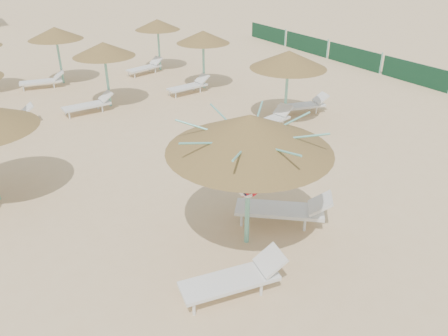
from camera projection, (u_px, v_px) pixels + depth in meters
ground at (245, 233)px, 10.52m from camera, size 120.00×120.00×0.00m
main_palapa at (250, 133)px, 8.95m from camera, size 3.53×3.53×3.16m
lounger_main_a at (236, 278)px, 8.59m from camera, size 2.19×0.98×0.77m
lounger_main_b at (286, 209)px, 10.73m from camera, size 2.24×2.00×0.84m
palapa_field at (92, 55)px, 16.90m from camera, size 14.79×13.24×2.72m
windbreak_fence at (354, 57)px, 24.29m from camera, size 0.08×19.84×1.10m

